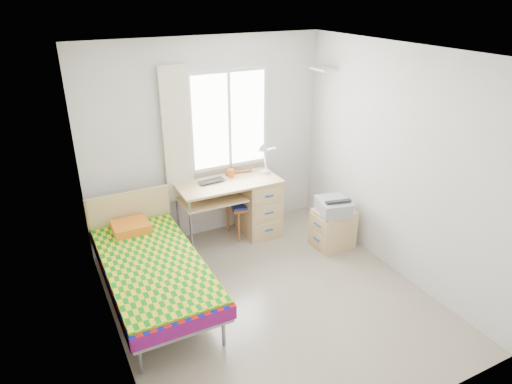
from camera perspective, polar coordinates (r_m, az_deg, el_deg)
floor at (r=5.12m, az=1.94°, el=-13.24°), size 3.50×3.50×0.00m
ceiling at (r=4.09m, az=2.47°, el=16.99°), size 3.50×3.50×0.00m
wall_back at (r=5.93m, az=-6.09°, el=6.33°), size 3.20×0.00×3.20m
wall_left at (r=4.00m, az=-18.37°, el=-4.14°), size 0.00×3.50×3.50m
wall_right at (r=5.36m, az=17.34°, el=3.33°), size 0.00×3.50×3.50m
window at (r=5.95m, az=-3.39°, el=8.99°), size 1.10×0.04×1.30m
curtain at (r=5.70m, az=-9.86°, el=6.92°), size 0.35×0.05×1.70m
floating_shelf at (r=6.12m, az=8.37°, el=14.96°), size 0.20×0.32×0.03m
bed at (r=5.01m, az=-12.97°, el=-8.81°), size 0.99×2.08×0.90m
desk at (r=6.16m, az=-0.30°, el=-1.38°), size 1.34×0.63×0.83m
chair at (r=6.15m, az=-1.58°, el=-0.87°), size 0.45×0.45×0.89m
cabinet at (r=6.01m, az=9.56°, el=-4.53°), size 0.49×0.44×0.51m
printer at (r=5.81m, az=9.63°, el=-1.72°), size 0.45×0.49×0.18m
laptop at (r=5.82m, az=-5.36°, el=1.18°), size 0.36×0.25×0.03m
pen_cup at (r=6.00m, az=-3.20°, el=2.39°), size 0.09×0.09×0.10m
task_lamp at (r=5.90m, az=1.16°, el=4.57°), size 0.25×0.34×0.47m
book at (r=5.89m, az=-4.93°, el=-1.19°), size 0.19×0.25×0.02m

